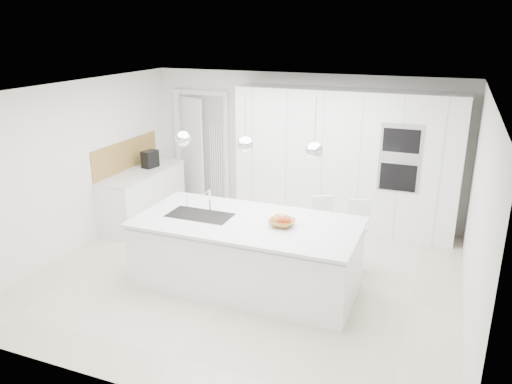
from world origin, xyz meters
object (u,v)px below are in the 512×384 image
at_px(fruit_bowl, 282,223).
at_px(bar_stool_left, 319,233).
at_px(bar_stool_right, 356,237).
at_px(espresso_machine, 150,159).
at_px(island_base, 246,256).

height_order(fruit_bowl, bar_stool_left, bar_stool_left).
xyz_separation_m(fruit_bowl, bar_stool_left, (0.25, 0.89, -0.44)).
bearing_deg(bar_stool_right, fruit_bowl, -143.76).
bearing_deg(espresso_machine, fruit_bowl, -18.20).
relative_size(island_base, espresso_machine, 9.44).
xyz_separation_m(espresso_machine, bar_stool_right, (3.76, -0.77, -0.55)).
relative_size(fruit_bowl, bar_stool_right, 0.33).
bearing_deg(island_base, bar_stool_right, 38.39).
xyz_separation_m(bar_stool_left, bar_stool_right, (0.51, 0.04, -0.00)).
xyz_separation_m(fruit_bowl, bar_stool_right, (0.77, 0.93, -0.44)).
relative_size(island_base, fruit_bowl, 8.66).
relative_size(island_base, bar_stool_left, 2.82).
height_order(bar_stool_left, bar_stool_right, same).
height_order(island_base, bar_stool_left, bar_stool_left).
relative_size(bar_stool_left, bar_stool_right, 1.00).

